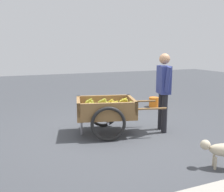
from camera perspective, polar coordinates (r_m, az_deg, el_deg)
name	(u,v)px	position (r m, az deg, el deg)	size (l,w,h in m)	color
ground_plane	(116,134)	(5.07, 0.95, -8.38)	(24.00, 24.00, 0.00)	#3D3F44
fruit_cart	(106,111)	(4.98, -1.30, -3.46)	(1.79, 1.16, 0.71)	olive
vendor_person	(164,86)	(5.14, 11.38, 2.25)	(0.28, 0.55, 1.55)	black
dog	(222,150)	(3.92, 23.31, -10.94)	(0.59, 0.41, 0.40)	beige
plastic_bucket	(154,102)	(7.41, 9.28, -1.33)	(0.28, 0.28, 0.27)	orange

